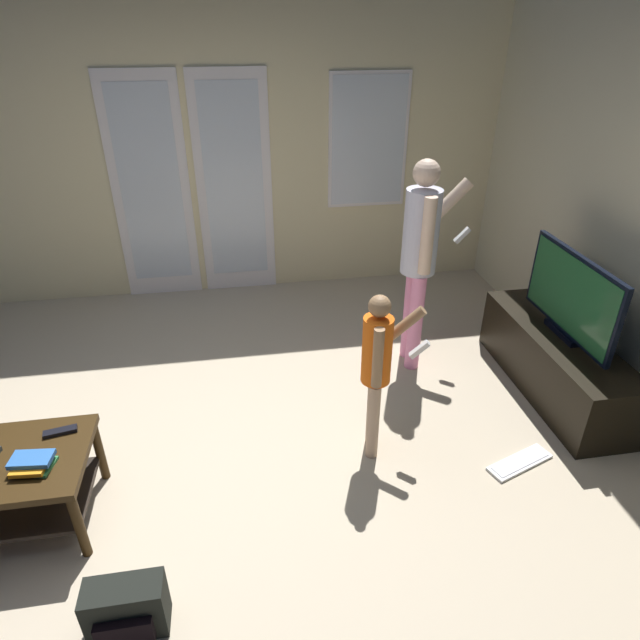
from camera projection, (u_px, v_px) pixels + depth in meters
name	position (u px, v px, depth m)	size (l,w,h in m)	color
ground_plane	(204.00, 479.00, 3.23)	(5.79, 5.34, 0.02)	#C2B195
wall_back_with_doors	(199.00, 156.00, 4.85)	(5.79, 0.09, 2.69)	beige
tv_stand	(555.00, 362.00, 3.89)	(0.45, 1.44, 0.46)	black
flat_screen_tv	(571.00, 296.00, 3.63)	(0.08, 0.98, 0.59)	black
person_adult	(421.00, 249.00, 3.86)	(0.56, 0.43, 1.59)	pink
person_child	(378.00, 363.00, 3.13)	(0.43, 0.29, 1.09)	tan
backpack	(126.00, 609.00, 2.37)	(0.35, 0.20, 0.28)	black
loose_keyboard	(520.00, 462.00, 3.32)	(0.46, 0.27, 0.02)	white
tv_remote_black	(60.00, 431.00, 2.90)	(0.17, 0.05, 0.02)	black
book_stack	(33.00, 463.00, 2.67)	(0.21, 0.18, 0.07)	#368E4F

